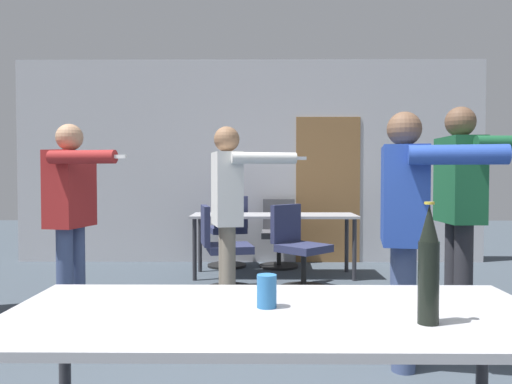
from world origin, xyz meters
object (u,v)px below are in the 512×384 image
object	(u,v)px
person_center_tall	(406,215)
office_chair_near_pushed	(223,251)
person_right_polo	(228,201)
drink_cup	(267,291)
person_left_plaid	(72,204)
office_chair_far_right	(279,236)
office_chair_mid_tucked	(298,250)
beer_bottle	(429,267)
person_far_watching	(461,196)
office_chair_side_rolled	(228,233)

from	to	relation	value
person_center_tall	office_chair_near_pushed	size ratio (longest dim) A/B	1.80
person_right_polo	drink_cup	bearing A→B (deg)	-6.58
person_left_plaid	office_chair_far_right	xyz separation A→B (m)	(1.82, 2.60, -0.58)
office_chair_mid_tucked	office_chair_far_right	xyz separation A→B (m)	(-0.16, 1.32, -0.00)
beer_bottle	person_right_polo	bearing A→B (deg)	106.76
person_center_tall	person_left_plaid	xyz separation A→B (m)	(-2.50, 0.92, 0.02)
office_chair_mid_tucked	beer_bottle	bearing A→B (deg)	47.27
person_far_watching	beer_bottle	distance (m)	2.57
beer_bottle	drink_cup	world-z (taller)	beer_bottle
beer_bottle	drink_cup	bearing A→B (deg)	159.53
office_chair_near_pushed	drink_cup	world-z (taller)	office_chair_near_pushed
person_far_watching	office_chair_near_pushed	world-z (taller)	person_far_watching
person_center_tall	office_chair_mid_tucked	bearing A→B (deg)	-155.29
person_right_polo	person_far_watching	distance (m)	1.90
office_chair_near_pushed	beer_bottle	xyz separation A→B (m)	(0.94, -3.71, 0.52)
office_chair_far_right	beer_bottle	world-z (taller)	beer_bottle
person_center_tall	person_right_polo	size ratio (longest dim) A/B	0.99
person_right_polo	office_chair_mid_tucked	world-z (taller)	person_right_polo
person_center_tall	person_far_watching	bearing A→B (deg)	150.06
person_left_plaid	person_right_polo	bearing A→B (deg)	109.36
person_far_watching	office_chair_side_rolled	world-z (taller)	person_far_watching
office_chair_mid_tucked	office_chair_side_rolled	xyz separation A→B (m)	(-0.84, 1.21, 0.04)
person_center_tall	person_far_watching	size ratio (longest dim) A/B	0.93
office_chair_mid_tucked	drink_cup	xyz separation A→B (m)	(-0.39, -3.61, 0.40)
drink_cup	office_chair_mid_tucked	bearing A→B (deg)	83.81
person_far_watching	beer_bottle	xyz separation A→B (m)	(-1.05, -2.35, -0.13)
office_chair_mid_tucked	drink_cup	bearing A→B (deg)	39.19
office_chair_side_rolled	office_chair_mid_tucked	bearing A→B (deg)	-71.13
office_chair_far_right	drink_cup	bearing A→B (deg)	89.21
person_center_tall	drink_cup	distance (m)	1.69
office_chair_mid_tucked	office_chair_side_rolled	distance (m)	1.48
person_far_watching	beer_bottle	size ratio (longest dim) A/B	4.50
person_left_plaid	office_chair_near_pushed	world-z (taller)	person_left_plaid
person_far_watching	drink_cup	bearing A→B (deg)	-36.75
person_left_plaid	office_chair_far_right	distance (m)	3.23
person_right_polo	person_center_tall	bearing A→B (deg)	34.25
person_left_plaid	drink_cup	size ratio (longest dim) A/B	13.91
person_right_polo	office_chair_side_rolled	world-z (taller)	person_right_polo
office_chair_near_pushed	office_chair_side_rolled	bearing A→B (deg)	169.37
office_chair_near_pushed	office_chair_far_right	bearing A→B (deg)	143.38
office_chair_far_right	beer_bottle	distance (m)	5.16
person_right_polo	drink_cup	world-z (taller)	person_right_polo
person_left_plaid	office_chair_near_pushed	size ratio (longest dim) A/B	1.82
person_far_watching	office_chair_side_rolled	xyz separation A→B (m)	(-2.02, 2.67, -0.61)
person_left_plaid	office_chair_far_right	bearing A→B (deg)	156.13
person_right_polo	person_far_watching	bearing A→B (deg)	65.62
office_chair_near_pushed	beer_bottle	world-z (taller)	beer_bottle
person_left_plaid	drink_cup	world-z (taller)	person_left_plaid
person_left_plaid	office_chair_side_rolled	size ratio (longest dim) A/B	1.73
person_far_watching	person_left_plaid	size ratio (longest dim) A/B	1.07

